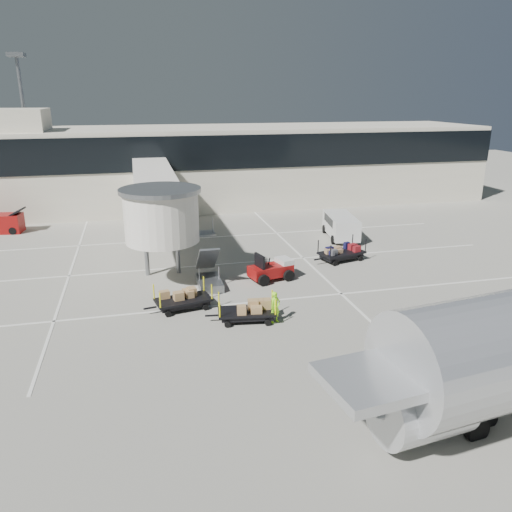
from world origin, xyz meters
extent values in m
plane|color=#A7A495|center=(0.00, 0.00, 0.00)|extent=(140.00, 140.00, 0.00)
cube|color=silver|center=(0.00, 2.00, 0.01)|extent=(40.00, 0.15, 0.02)
cube|color=silver|center=(0.00, 9.00, 0.01)|extent=(40.00, 0.15, 0.02)
cube|color=silver|center=(0.00, 16.00, 0.01)|extent=(40.00, 0.15, 0.02)
cube|color=silver|center=(6.00, 10.00, 0.01)|extent=(0.15, 30.00, 0.02)
cube|color=silver|center=(-10.00, 10.00, 0.01)|extent=(0.15, 30.00, 0.02)
cube|color=beige|center=(0.00, 30.00, 4.00)|extent=(64.00, 12.00, 8.00)
cube|color=black|center=(0.00, 23.95, 6.00)|extent=(64.00, 0.12, 3.20)
cylinder|color=gray|center=(-16.00, 34.00, 7.50)|extent=(0.36, 0.36, 15.00)
cube|color=gray|center=(-16.00, 34.00, 15.00)|extent=(1.60, 1.60, 0.40)
cube|color=silver|center=(-4.00, 15.00, 4.30)|extent=(3.00, 18.00, 2.80)
cylinder|color=silver|center=(-4.00, 6.00, 4.30)|extent=(4.40, 4.40, 3.00)
cylinder|color=gray|center=(-4.00, 6.00, 5.90)|extent=(4.80, 4.80, 0.25)
cylinder|color=gray|center=(-5.00, 8.00, 1.45)|extent=(0.28, 0.28, 2.90)
cylinder|color=gray|center=(-3.00, 8.00, 1.45)|extent=(0.28, 0.28, 2.90)
cylinder|color=gray|center=(-5.00, 15.00, 1.45)|extent=(0.28, 0.28, 2.90)
cylinder|color=gray|center=(-3.00, 15.00, 1.45)|extent=(0.28, 0.28, 2.90)
cylinder|color=gray|center=(-5.00, 22.00, 1.45)|extent=(0.28, 0.28, 2.90)
cylinder|color=gray|center=(-3.00, 22.00, 1.45)|extent=(0.28, 0.28, 2.90)
cube|color=gray|center=(-1.40, 5.00, 0.25)|extent=(1.40, 2.60, 0.50)
cube|color=gray|center=(-1.40, 5.60, 1.60)|extent=(1.20, 2.60, 2.06)
cube|color=gray|center=(-1.40, 7.00, 2.85)|extent=(1.40, 1.20, 0.12)
cube|color=maroon|center=(2.55, 5.28, 0.62)|extent=(2.95, 1.93, 0.68)
cube|color=silver|center=(3.53, 5.54, 1.07)|extent=(1.07, 1.40, 0.39)
cube|color=black|center=(1.79, 5.08, 1.30)|extent=(0.41, 1.13, 1.02)
cylinder|color=black|center=(1.86, 4.35, 0.36)|extent=(0.77, 0.45, 0.72)
cylinder|color=black|center=(1.49, 5.77, 0.36)|extent=(0.77, 0.45, 0.72)
cylinder|color=black|center=(3.61, 4.80, 0.36)|extent=(0.77, 0.45, 0.72)
cylinder|color=black|center=(3.24, 6.22, 0.36)|extent=(0.77, 0.45, 0.72)
cube|color=black|center=(8.44, 7.82, 0.59)|extent=(3.50, 2.38, 0.13)
cube|color=black|center=(8.44, 7.82, 0.39)|extent=(3.13, 2.07, 0.27)
cube|color=black|center=(6.54, 7.30, 0.43)|extent=(0.74, 0.28, 0.09)
cylinder|color=black|center=(7.55, 6.83, 0.18)|extent=(0.39, 0.24, 0.36)
cylinder|color=black|center=(7.18, 8.22, 0.18)|extent=(0.39, 0.24, 0.36)
cylinder|color=black|center=(9.71, 7.42, 0.18)|extent=(0.39, 0.24, 0.36)
cylinder|color=black|center=(9.33, 8.81, 0.18)|extent=(0.39, 0.24, 0.36)
cylinder|color=black|center=(7.15, 6.72, 1.07)|extent=(0.07, 0.07, 0.96)
cylinder|color=black|center=(6.77, 8.11, 1.07)|extent=(0.07, 0.07, 0.96)
cylinder|color=black|center=(10.11, 7.53, 1.07)|extent=(0.07, 0.07, 0.96)
cylinder|color=black|center=(9.73, 8.92, 1.07)|extent=(0.07, 0.07, 0.96)
cube|color=#4A494E|center=(7.19, 7.95, 0.80)|extent=(0.47, 0.37, 0.31)
cube|color=maroon|center=(7.55, 7.24, 0.83)|extent=(0.57, 0.48, 0.36)
cube|color=#121238|center=(7.54, 8.05, 0.82)|extent=(0.57, 0.43, 0.34)
cube|color=#4A494E|center=(8.30, 7.95, 0.88)|extent=(0.58, 0.50, 0.46)
cube|color=#121238|center=(7.68, 7.43, 0.88)|extent=(0.51, 0.39, 0.46)
cube|color=maroon|center=(7.63, 7.83, 0.89)|extent=(0.53, 0.43, 0.48)
cube|color=#4A494E|center=(9.40, 7.82, 0.83)|extent=(0.59, 0.53, 0.36)
cube|color=#4A494E|center=(9.25, 7.88, 0.85)|extent=(0.51, 0.41, 0.41)
cube|color=maroon|center=(8.88, 7.80, 0.83)|extent=(0.64, 0.55, 0.37)
cube|color=#121238|center=(8.90, 8.17, 0.81)|extent=(0.53, 0.49, 0.32)
cube|color=black|center=(-0.24, -0.30, 0.54)|extent=(3.10, 1.85, 0.12)
cube|color=black|center=(-0.24, -0.30, 0.36)|extent=(2.78, 1.59, 0.24)
cube|color=black|center=(-2.03, -0.06, 0.39)|extent=(0.69, 0.17, 0.08)
cylinder|color=black|center=(-1.35, -0.82, 0.17)|extent=(0.35, 0.18, 0.33)
cylinder|color=black|center=(-1.17, 0.49, 0.17)|extent=(0.35, 0.18, 0.33)
cylinder|color=black|center=(0.69, -1.09, 0.17)|extent=(0.35, 0.18, 0.33)
cylinder|color=black|center=(0.87, 0.22, 0.17)|extent=(0.35, 0.18, 0.33)
cylinder|color=yellow|center=(-1.72, -0.76, 0.98)|extent=(0.07, 0.07, 0.88)
cylinder|color=yellow|center=(-1.55, 0.54, 0.98)|extent=(0.07, 0.07, 0.88)
cylinder|color=yellow|center=(1.07, -1.14, 0.98)|extent=(0.07, 0.07, 0.88)
cylinder|color=yellow|center=(1.24, 0.16, 0.98)|extent=(0.07, 0.07, 0.88)
cube|color=#A78051|center=(0.06, 0.05, 0.84)|extent=(0.53, 0.51, 0.48)
cube|color=#A78051|center=(0.67, -0.59, 0.80)|extent=(0.64, 0.55, 0.41)
cube|color=#A78051|center=(-0.79, 0.15, 0.85)|extent=(0.60, 0.59, 0.51)
cube|color=#A78051|center=(-1.10, -0.41, 0.81)|extent=(0.65, 0.57, 0.42)
cube|color=#A78051|center=(-0.72, -0.08, 0.80)|extent=(0.58, 0.53, 0.41)
cube|color=#A78051|center=(0.51, -0.82, 0.85)|extent=(0.53, 0.54, 0.50)
cube|color=#A78051|center=(0.43, -0.03, 0.80)|extent=(0.53, 0.57, 0.41)
cube|color=black|center=(-3.28, 2.02, 0.55)|extent=(3.21, 2.04, 0.12)
cube|color=black|center=(-3.28, 2.02, 0.37)|extent=(2.88, 1.76, 0.25)
cube|color=black|center=(-5.08, 1.66, 0.40)|extent=(0.70, 0.21, 0.08)
cylinder|color=black|center=(-4.17, 1.16, 0.17)|extent=(0.36, 0.20, 0.34)
cylinder|color=black|center=(-4.43, 2.48, 0.17)|extent=(0.36, 0.20, 0.34)
cylinder|color=black|center=(-2.13, 1.56, 0.17)|extent=(0.36, 0.20, 0.34)
cylinder|color=black|center=(-2.39, 2.88, 0.17)|extent=(0.36, 0.20, 0.34)
cylinder|color=yellow|center=(-4.55, 1.08, 0.99)|extent=(0.07, 0.07, 0.89)
cylinder|color=yellow|center=(-4.81, 2.40, 0.99)|extent=(0.07, 0.07, 0.89)
cylinder|color=yellow|center=(-1.75, 1.64, 0.99)|extent=(0.07, 0.07, 0.89)
cylinder|color=yellow|center=(-2.01, 2.95, 0.99)|extent=(0.07, 0.07, 0.89)
cube|color=#A78051|center=(-3.87, 2.07, 0.84)|extent=(0.65, 0.51, 0.46)
cube|color=#A78051|center=(-2.54, 2.07, 0.86)|extent=(0.72, 0.62, 0.51)
cube|color=#A78051|center=(-2.54, 2.43, 0.84)|extent=(0.71, 0.60, 0.48)
cube|color=#A78051|center=(-3.47, 1.83, 0.83)|extent=(0.69, 0.51, 0.45)
cube|color=#A78051|center=(-4.06, 2.34, 0.86)|extent=(0.73, 0.64, 0.50)
imported|color=#8FEC18|center=(1.16, -0.76, 0.84)|extent=(0.72, 0.62, 1.67)
cube|color=silver|center=(10.66, 13.29, 1.08)|extent=(2.75, 5.19, 1.59)
cube|color=silver|center=(11.01, 15.47, 0.77)|extent=(1.97, 0.85, 0.93)
cube|color=black|center=(10.69, 13.49, 1.49)|extent=(2.48, 3.36, 0.64)
cylinder|color=black|center=(9.44, 11.82, 0.35)|extent=(0.35, 0.73, 0.70)
cylinder|color=black|center=(11.37, 11.51, 0.35)|extent=(0.35, 0.73, 0.70)
cylinder|color=black|center=(9.95, 15.07, 0.35)|extent=(0.35, 0.73, 0.70)
cylinder|color=black|center=(11.88, 14.76, 0.35)|extent=(0.35, 0.73, 0.70)
cube|color=black|center=(-15.27, 21.50, 1.80)|extent=(1.20, 1.60, 0.56)
cylinder|color=black|center=(-15.69, 20.81, 0.32)|extent=(0.67, 0.35, 0.64)
cylinder|color=black|center=(-15.49, 22.28, 0.32)|extent=(0.67, 0.35, 0.64)
cube|color=silver|center=(4.65, -10.88, 2.96)|extent=(10.15, 4.05, 0.35)
cylinder|color=silver|center=(3.18, -11.08, 1.53)|extent=(3.24, 2.64, 2.27)
cube|color=silver|center=(3.18, -11.08, 2.42)|extent=(0.82, 0.35, 1.09)
cylinder|color=gray|center=(6.12, -10.68, 0.54)|extent=(0.30, 0.30, 1.09)
cylinder|color=black|center=(6.12, -10.68, 0.30)|extent=(0.92, 0.43, 0.89)
cylinder|color=gray|center=(5.39, -11.18, 0.79)|extent=(0.28, 0.28, 1.58)
cylinder|color=black|center=(5.39, -11.18, 0.30)|extent=(0.92, 0.43, 0.89)
camera|label=1|loc=(-5.32, -23.37, 11.21)|focal=35.00mm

